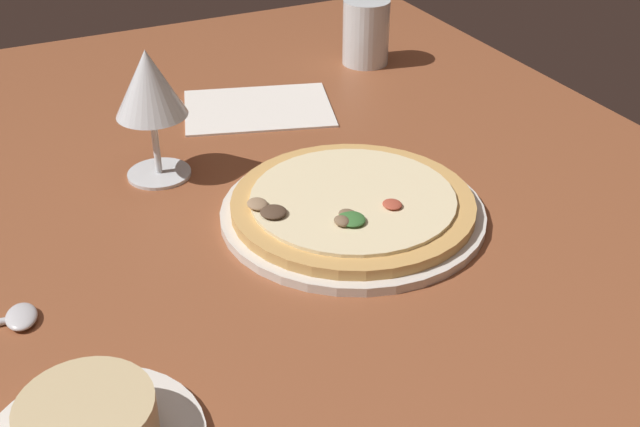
{
  "coord_description": "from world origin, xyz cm",
  "views": [
    {
      "loc": [
        -60.91,
        25.6,
        50.46
      ],
      "look_at": [
        2.23,
        -5.0,
        7.0
      ],
      "focal_mm": 45.4,
      "sensor_mm": 36.0,
      "label": 1
    }
  ],
  "objects_px": {
    "pizza_main": "(352,207)",
    "water_glass": "(366,35)",
    "paper_menu": "(258,108)",
    "spoon": "(10,319)",
    "wine_glass_near": "(149,88)"
  },
  "relations": [
    {
      "from": "wine_glass_near",
      "to": "spoon",
      "type": "bearing_deg",
      "value": 136.45
    },
    {
      "from": "pizza_main",
      "to": "wine_glass_near",
      "type": "distance_m",
      "value": 0.26
    },
    {
      "from": "water_glass",
      "to": "spoon",
      "type": "height_order",
      "value": "water_glass"
    },
    {
      "from": "pizza_main",
      "to": "spoon",
      "type": "height_order",
      "value": "pizza_main"
    },
    {
      "from": "wine_glass_near",
      "to": "pizza_main",
      "type": "bearing_deg",
      "value": -138.43
    },
    {
      "from": "pizza_main",
      "to": "water_glass",
      "type": "height_order",
      "value": "water_glass"
    },
    {
      "from": "pizza_main",
      "to": "water_glass",
      "type": "xyz_separation_m",
      "value": [
        0.39,
        -0.23,
        0.03
      ]
    },
    {
      "from": "pizza_main",
      "to": "spoon",
      "type": "xyz_separation_m",
      "value": [
        -0.03,
        0.36,
        -0.01
      ]
    },
    {
      "from": "water_glass",
      "to": "paper_menu",
      "type": "relative_size",
      "value": 0.49
    },
    {
      "from": "pizza_main",
      "to": "spoon",
      "type": "distance_m",
      "value": 0.36
    },
    {
      "from": "pizza_main",
      "to": "paper_menu",
      "type": "distance_m",
      "value": 0.31
    },
    {
      "from": "water_glass",
      "to": "wine_glass_near",
      "type": "bearing_deg",
      "value": 118.43
    },
    {
      "from": "paper_menu",
      "to": "spoon",
      "type": "height_order",
      "value": "spoon"
    },
    {
      "from": "pizza_main",
      "to": "paper_menu",
      "type": "relative_size",
      "value": 1.43
    },
    {
      "from": "pizza_main",
      "to": "wine_glass_near",
      "type": "height_order",
      "value": "wine_glass_near"
    }
  ]
}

